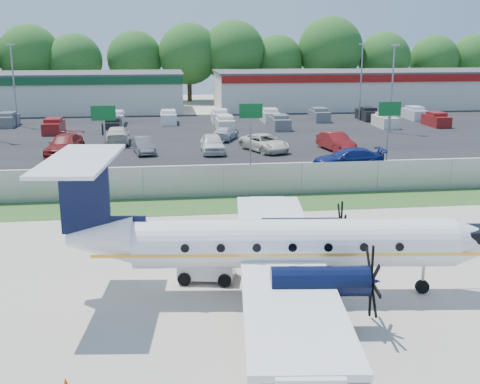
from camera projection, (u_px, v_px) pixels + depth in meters
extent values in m
plane|color=#BEB1A0|center=(259.00, 283.00, 24.36)|extent=(170.00, 170.00, 0.00)
cube|color=#2D561E|center=(227.00, 205.00, 35.89)|extent=(170.00, 4.00, 0.02)
cube|color=black|center=(217.00, 178.00, 42.61)|extent=(170.00, 8.00, 0.02)
cube|color=black|center=(199.00, 133.00, 62.79)|extent=(170.00, 32.00, 0.02)
cube|color=gray|center=(224.00, 181.00, 37.56)|extent=(120.00, 0.02, 1.90)
cube|color=gray|center=(224.00, 165.00, 37.32)|extent=(120.00, 0.06, 0.06)
cube|color=gray|center=(224.00, 195.00, 37.80)|extent=(120.00, 0.06, 0.06)
cube|color=silver|center=(9.00, 94.00, 80.35)|extent=(46.00, 12.00, 5.00)
cube|color=#474749|center=(7.00, 74.00, 79.71)|extent=(46.40, 12.40, 0.24)
cube|color=silver|center=(369.00, 90.00, 86.53)|extent=(44.00, 12.00, 5.00)
cube|color=#474749|center=(370.00, 71.00, 85.88)|extent=(44.40, 12.40, 0.24)
cube|color=maroon|center=(385.00, 78.00, 80.17)|extent=(44.00, 0.20, 1.00)
cylinder|color=gray|center=(105.00, 137.00, 44.85)|extent=(0.14, 0.14, 5.00)
cube|color=#0C5923|center=(103.00, 113.00, 44.26)|extent=(1.80, 0.08, 1.10)
cylinder|color=gray|center=(250.00, 134.00, 46.21)|extent=(0.14, 0.14, 5.00)
cube|color=#0C5923|center=(251.00, 111.00, 45.62)|extent=(1.80, 0.08, 1.10)
cylinder|color=gray|center=(388.00, 131.00, 47.57)|extent=(0.14, 0.14, 5.00)
cube|color=#0C5923|center=(390.00, 109.00, 46.98)|extent=(1.80, 0.08, 1.10)
cylinder|color=gray|center=(392.00, 90.00, 62.23)|extent=(0.18, 0.18, 9.00)
cube|color=gray|center=(395.00, 45.00, 61.12)|extent=(0.90, 0.35, 0.18)
cylinder|color=gray|center=(14.00, 86.00, 66.90)|extent=(0.18, 0.18, 9.00)
cube|color=gray|center=(10.00, 45.00, 65.79)|extent=(0.90, 0.35, 0.18)
cylinder|color=gray|center=(361.00, 83.00, 71.84)|extent=(0.18, 0.18, 9.00)
cube|color=gray|center=(363.00, 44.00, 70.73)|extent=(0.90, 0.35, 0.18)
cylinder|color=white|center=(294.00, 243.00, 22.80)|extent=(12.24, 3.15, 1.84)
cone|color=white|center=(480.00, 242.00, 22.93)|extent=(2.32, 2.06, 1.84)
cone|color=white|center=(100.00, 240.00, 22.62)|extent=(2.71, 2.10, 1.84)
cube|color=black|center=(476.00, 234.00, 22.84)|extent=(1.00, 1.35, 0.44)
cube|color=white|center=(281.00, 257.00, 22.92)|extent=(4.94, 17.29, 0.21)
cylinder|color=black|center=(320.00, 282.00, 20.18)|extent=(3.39, 1.42, 1.07)
cylinder|color=black|center=(300.00, 230.00, 25.63)|extent=(3.39, 1.42, 1.07)
cube|color=black|center=(85.00, 197.00, 22.21)|extent=(1.85, 0.37, 2.81)
cube|color=white|center=(80.00, 160.00, 21.86)|extent=(2.97, 6.22, 0.14)
cylinder|color=gray|center=(423.00, 278.00, 23.25)|extent=(0.12, 0.12, 1.26)
cylinder|color=black|center=(422.00, 287.00, 23.34)|extent=(0.56, 0.23, 0.54)
cylinder|color=black|center=(287.00, 320.00, 20.51)|extent=(0.66, 0.45, 0.62)
cylinder|color=black|center=(275.00, 261.00, 25.95)|extent=(0.66, 0.45, 0.62)
cube|color=white|center=(207.00, 268.00, 24.64)|extent=(2.49, 1.80, 0.63)
cube|color=white|center=(218.00, 257.00, 24.48)|extent=(1.22, 1.35, 0.45)
cube|color=black|center=(227.00, 257.00, 24.44)|extent=(0.37, 1.00, 0.36)
cylinder|color=black|center=(184.00, 279.00, 24.08)|extent=(0.57, 0.31, 0.54)
cylinder|color=black|center=(190.00, 266.00, 25.44)|extent=(0.57, 0.31, 0.54)
cylinder|color=black|center=(225.00, 280.00, 23.95)|extent=(0.57, 0.31, 0.54)
cylinder|color=black|center=(228.00, 267.00, 25.31)|extent=(0.57, 0.31, 0.54)
cube|color=gray|center=(314.00, 262.00, 25.46)|extent=(2.31, 1.89, 0.12)
cube|color=gray|center=(296.00, 259.00, 24.92)|extent=(0.55, 1.13, 0.60)
cube|color=gray|center=(331.00, 251.00, 25.85)|extent=(0.55, 1.13, 0.60)
cylinder|color=black|center=(308.00, 275.00, 24.72)|extent=(0.38, 0.25, 0.36)
cylinder|color=black|center=(292.00, 267.00, 25.64)|extent=(0.38, 0.25, 0.36)
cylinder|color=black|center=(334.00, 269.00, 25.41)|extent=(0.38, 0.25, 0.36)
cylinder|color=black|center=(318.00, 261.00, 26.33)|extent=(0.38, 0.25, 0.36)
cone|color=#EA4607|center=(337.00, 256.00, 26.64)|extent=(0.36, 0.36, 0.54)
cube|color=#EA4607|center=(337.00, 261.00, 26.70)|extent=(0.38, 0.38, 0.03)
cone|color=#EA4607|center=(281.00, 234.00, 29.48)|extent=(0.41, 0.41, 0.62)
cube|color=#EA4607|center=(281.00, 240.00, 29.55)|extent=(0.43, 0.43, 0.03)
imported|color=navy|center=(348.00, 169.00, 45.68)|extent=(5.46, 2.22, 1.58)
imported|color=maroon|center=(66.00, 155.00, 51.19)|extent=(3.07, 6.14, 1.71)
imported|color=#595B5E|center=(144.00, 153.00, 51.94)|extent=(2.20, 4.48, 1.41)
imported|color=silver|center=(212.00, 153.00, 52.18)|extent=(1.98, 4.87, 1.65)
imported|color=beige|center=(264.00, 151.00, 52.92)|extent=(4.44, 5.91, 1.49)
imported|color=maroon|center=(336.00, 151.00, 53.23)|extent=(2.57, 5.09, 1.60)
imported|color=beige|center=(118.00, 143.00, 56.90)|extent=(2.46, 5.61, 1.60)
imported|color=silver|center=(225.00, 140.00, 58.80)|extent=(3.30, 4.75, 1.28)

